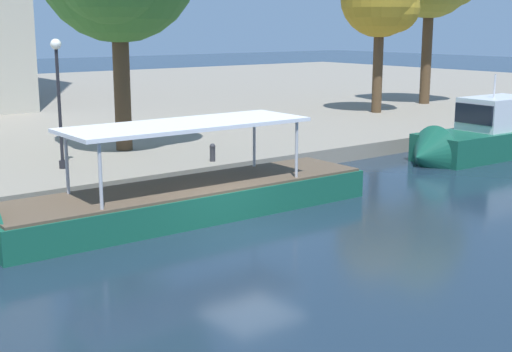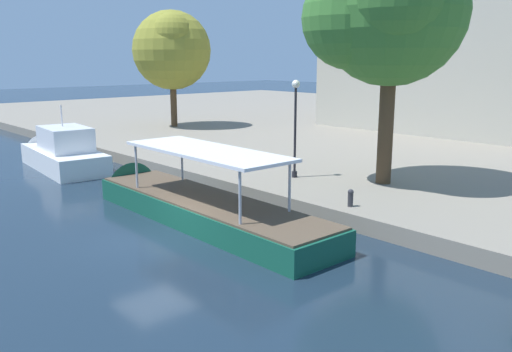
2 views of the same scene
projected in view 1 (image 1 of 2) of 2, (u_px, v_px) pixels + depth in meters
name	position (u px, v px, depth m)	size (l,w,h in m)	color
ground_plane	(251.00, 234.00, 20.48)	(220.00, 220.00, 0.00)	#192838
tour_boat_1	(160.00, 208.00, 21.70)	(13.81, 3.08, 4.01)	#14513D
motor_yacht_2	(481.00, 140.00, 32.11)	(8.76, 2.94, 4.56)	#14513D
mooring_bollard_1	(213.00, 152.00, 27.73)	(0.24, 0.24, 0.71)	#2D2D33
lamp_post	(59.00, 91.00, 25.82)	(0.39, 0.39, 4.77)	black
tree_2	(382.00, 1.00, 42.05)	(4.74, 4.74, 9.24)	#4C3823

